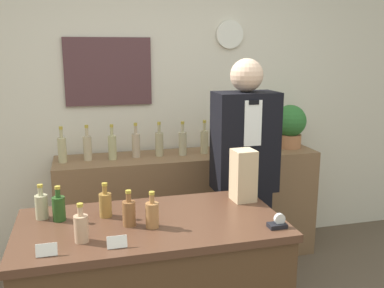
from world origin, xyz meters
TOP-DOWN VIEW (x-y plane):
  - back_wall at (-0.00, 2.00)m, footprint 5.20×0.09m
  - back_shelf at (0.19, 1.71)m, footprint 2.16×0.46m
  - shopkeeper at (0.43, 1.10)m, footprint 0.43×0.27m
  - potted_plant at (1.10, 1.73)m, footprint 0.28×0.28m
  - paper_bag at (0.23, 0.62)m, footprint 0.13×0.14m
  - tape_dispenser at (0.26, 0.21)m, footprint 0.09×0.06m
  - price_card_left at (-0.84, 0.19)m, footprint 0.09×0.02m
  - price_card_right at (-0.54, 0.19)m, footprint 0.09×0.02m
  - counter_bottle_0 at (-0.89, 0.63)m, footprint 0.07×0.07m
  - counter_bottle_1 at (-0.80, 0.58)m, footprint 0.07×0.07m
  - counter_bottle_2 at (-0.69, 0.29)m, footprint 0.07×0.07m
  - counter_bottle_3 at (-0.56, 0.57)m, footprint 0.07×0.07m
  - counter_bottle_4 at (-0.45, 0.42)m, footprint 0.07×0.07m
  - counter_bottle_5 at (-0.35, 0.37)m, footprint 0.07×0.07m
  - shelf_bottle_0 at (-0.81, 1.70)m, footprint 0.07×0.07m
  - shelf_bottle_1 at (-0.62, 1.72)m, footprint 0.07×0.07m
  - shelf_bottle_2 at (-0.43, 1.70)m, footprint 0.07×0.07m
  - shelf_bottle_3 at (-0.25, 1.72)m, footprint 0.07×0.07m
  - shelf_bottle_4 at (-0.06, 1.72)m, footprint 0.07×0.07m
  - shelf_bottle_5 at (0.13, 1.69)m, footprint 0.07×0.07m
  - shelf_bottle_6 at (0.32, 1.71)m, footprint 0.07×0.07m
  - shelf_bottle_7 at (0.51, 1.71)m, footprint 0.07×0.07m
  - shelf_bottle_8 at (0.70, 1.70)m, footprint 0.07×0.07m
  - shelf_bottle_9 at (0.88, 1.72)m, footprint 0.07×0.07m

SIDE VIEW (x-z plane):
  - back_shelf at x=0.19m, z-range 0.00..0.92m
  - shopkeeper at x=0.43m, z-range 0.00..1.71m
  - tape_dispenser at x=0.26m, z-range 0.89..0.96m
  - price_card_left at x=-0.84m, z-range 0.90..0.96m
  - price_card_right at x=-0.54m, z-range 0.90..0.96m
  - counter_bottle_0 at x=-0.89m, z-range 0.88..1.06m
  - counter_bottle_1 at x=-0.80m, z-range 0.88..1.06m
  - counter_bottle_2 at x=-0.69m, z-range 0.88..1.06m
  - counter_bottle_3 at x=-0.56m, z-range 0.88..1.06m
  - counter_bottle_4 at x=-0.45m, z-range 0.88..1.06m
  - counter_bottle_5 at x=-0.35m, z-range 0.88..1.06m
  - shelf_bottle_0 at x=-0.81m, z-range 0.89..1.16m
  - shelf_bottle_1 at x=-0.62m, z-range 0.89..1.16m
  - shelf_bottle_2 at x=-0.43m, z-range 0.89..1.16m
  - shelf_bottle_3 at x=-0.25m, z-range 0.89..1.16m
  - shelf_bottle_4 at x=-0.06m, z-range 0.89..1.16m
  - shelf_bottle_5 at x=0.13m, z-range 0.89..1.16m
  - shelf_bottle_6 at x=0.32m, z-range 0.89..1.16m
  - shelf_bottle_7 at x=0.51m, z-range 0.89..1.16m
  - shelf_bottle_8 at x=0.70m, z-range 0.89..1.16m
  - shelf_bottle_9 at x=0.88m, z-range 0.89..1.16m
  - paper_bag at x=0.23m, z-range 0.90..1.20m
  - potted_plant at x=1.10m, z-range 0.94..1.31m
  - back_wall at x=0.00m, z-range 0.00..2.70m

